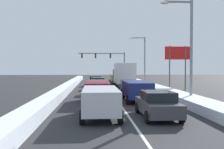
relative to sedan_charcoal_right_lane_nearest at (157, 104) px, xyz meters
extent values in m
plane|color=#28282B|center=(-1.60, 13.65, -0.76)|extent=(135.41, 135.41, 0.00)
cube|color=silver|center=(-1.60, 18.85, -0.76)|extent=(0.14, 57.29, 0.01)
cube|color=silver|center=(3.70, 18.85, -0.45)|extent=(2.03, 57.29, 0.62)
cube|color=silver|center=(-6.90, 18.85, -0.37)|extent=(1.22, 57.29, 0.78)
cube|color=#38383D|center=(0.00, 0.04, -0.13)|extent=(1.82, 4.50, 0.70)
cube|color=black|center=(0.00, -0.11, 0.47)|extent=(1.64, 2.20, 0.55)
cube|color=red|center=(-0.69, -2.16, -0.01)|extent=(0.24, 0.08, 0.14)
cube|color=red|center=(0.69, -2.16, -0.01)|extent=(0.24, 0.08, 0.14)
cylinder|color=black|center=(-0.89, 1.59, -0.43)|extent=(0.22, 0.66, 0.66)
cylinder|color=black|center=(0.89, 1.59, -0.43)|extent=(0.22, 0.66, 0.66)
cylinder|color=black|center=(-0.89, -1.51, -0.43)|extent=(0.22, 0.66, 0.66)
cylinder|color=black|center=(0.89, -1.51, -0.43)|extent=(0.22, 0.66, 0.66)
cube|color=navy|center=(-0.04, 7.00, 0.28)|extent=(1.95, 4.90, 1.25)
cube|color=black|center=(-0.04, 4.59, 0.56)|extent=(1.56, 0.06, 0.55)
cube|color=red|center=(-0.82, 4.60, 0.18)|extent=(0.20, 0.08, 0.28)
cube|color=red|center=(0.74, 4.60, 0.18)|extent=(0.20, 0.08, 0.28)
cylinder|color=black|center=(-1.00, 8.70, -0.39)|extent=(0.25, 0.74, 0.74)
cylinder|color=black|center=(0.91, 8.70, -0.39)|extent=(0.25, 0.74, 0.74)
cylinder|color=black|center=(-1.00, 5.30, -0.39)|extent=(0.25, 0.74, 0.74)
cylinder|color=black|center=(0.91, 5.30, -0.39)|extent=(0.25, 0.74, 0.74)
cube|color=slate|center=(0.14, 13.20, -0.13)|extent=(1.82, 4.50, 0.70)
cube|color=black|center=(0.14, 13.05, 0.47)|extent=(1.64, 2.20, 0.55)
cube|color=red|center=(-0.55, 11.00, -0.01)|extent=(0.24, 0.08, 0.14)
cube|color=red|center=(0.83, 11.00, -0.01)|extent=(0.24, 0.08, 0.14)
cylinder|color=black|center=(-0.75, 14.75, -0.43)|extent=(0.22, 0.66, 0.66)
cylinder|color=black|center=(1.03, 14.75, -0.43)|extent=(0.22, 0.66, 0.66)
cylinder|color=black|center=(-0.75, 11.65, -0.43)|extent=(0.22, 0.66, 0.66)
cylinder|color=black|center=(1.03, 11.65, -0.43)|extent=(0.22, 0.66, 0.66)
cube|color=#1E5633|center=(0.30, 22.61, 0.80)|extent=(2.35, 2.20, 2.00)
cube|color=silver|center=(0.30, 19.01, 1.30)|extent=(2.35, 5.00, 2.60)
cylinder|color=black|center=(-0.82, 22.91, -0.30)|extent=(0.28, 0.92, 0.92)
cylinder|color=black|center=(1.43, 22.91, -0.30)|extent=(0.28, 0.92, 0.92)
cylinder|color=black|center=(-0.82, 17.51, -0.30)|extent=(0.28, 0.92, 0.92)
cylinder|color=black|center=(1.43, 17.51, -0.30)|extent=(0.28, 0.92, 0.92)
cube|color=#937F60|center=(0.03, 27.84, 0.28)|extent=(1.95, 4.90, 1.25)
cube|color=black|center=(0.03, 25.43, 0.56)|extent=(1.56, 0.06, 0.55)
cube|color=red|center=(-0.75, 25.44, 0.18)|extent=(0.20, 0.08, 0.28)
cube|color=red|center=(0.81, 25.44, 0.18)|extent=(0.20, 0.08, 0.28)
cylinder|color=black|center=(-0.93, 29.54, -0.39)|extent=(0.25, 0.74, 0.74)
cylinder|color=black|center=(0.98, 29.54, -0.39)|extent=(0.25, 0.74, 0.74)
cylinder|color=black|center=(-0.93, 26.14, -0.39)|extent=(0.25, 0.74, 0.74)
cylinder|color=black|center=(0.98, 26.14, -0.39)|extent=(0.25, 0.74, 0.74)
cube|color=#B7BABF|center=(-3.23, 0.17, 0.28)|extent=(1.95, 4.90, 1.25)
cube|color=black|center=(-3.23, -2.24, 0.56)|extent=(1.56, 0.06, 0.55)
cube|color=red|center=(-4.01, -2.23, 0.18)|extent=(0.20, 0.08, 0.28)
cube|color=red|center=(-2.45, -2.23, 0.18)|extent=(0.20, 0.08, 0.28)
cylinder|color=black|center=(-4.19, 1.87, -0.39)|extent=(0.25, 0.74, 0.74)
cylinder|color=black|center=(-2.28, 1.87, -0.39)|extent=(0.25, 0.74, 0.74)
cylinder|color=black|center=(-4.19, -1.53, -0.39)|extent=(0.25, 0.74, 0.74)
cylinder|color=black|center=(-2.28, -1.53, -0.39)|extent=(0.25, 0.74, 0.74)
cube|color=maroon|center=(-3.33, 6.79, 0.28)|extent=(1.95, 4.90, 1.25)
cube|color=black|center=(-3.33, 4.38, 0.56)|extent=(1.56, 0.06, 0.55)
cube|color=red|center=(-4.11, 4.39, 0.18)|extent=(0.20, 0.08, 0.28)
cube|color=red|center=(-2.55, 4.39, 0.18)|extent=(0.20, 0.08, 0.28)
cylinder|color=black|center=(-4.29, 8.49, -0.39)|extent=(0.25, 0.74, 0.74)
cylinder|color=black|center=(-2.38, 8.49, -0.39)|extent=(0.25, 0.74, 0.74)
cylinder|color=black|center=(-4.29, 5.09, -0.39)|extent=(0.25, 0.74, 0.74)
cylinder|color=black|center=(-2.38, 5.09, -0.39)|extent=(0.25, 0.74, 0.74)
cube|color=black|center=(-3.17, 13.08, -0.13)|extent=(1.82, 4.50, 0.70)
cube|color=black|center=(-3.17, 12.93, 0.47)|extent=(1.64, 2.20, 0.55)
cube|color=red|center=(-3.86, 10.88, -0.01)|extent=(0.24, 0.08, 0.14)
cube|color=red|center=(-2.48, 10.88, -0.01)|extent=(0.24, 0.08, 0.14)
cylinder|color=black|center=(-4.06, 14.63, -0.43)|extent=(0.22, 0.66, 0.66)
cylinder|color=black|center=(-2.28, 14.63, -0.43)|extent=(0.22, 0.66, 0.66)
cylinder|color=black|center=(-4.06, 11.53, -0.43)|extent=(0.22, 0.66, 0.66)
cylinder|color=black|center=(-2.28, 11.53, -0.43)|extent=(0.22, 0.66, 0.66)
cube|color=maroon|center=(-3.14, 19.13, -0.13)|extent=(1.82, 4.50, 0.70)
cube|color=black|center=(-3.14, 18.98, 0.47)|extent=(1.64, 2.20, 0.55)
cube|color=red|center=(-3.83, 16.93, -0.01)|extent=(0.24, 0.08, 0.14)
cube|color=red|center=(-2.44, 16.93, -0.01)|extent=(0.24, 0.08, 0.14)
cylinder|color=black|center=(-4.03, 20.68, -0.43)|extent=(0.22, 0.66, 0.66)
cylinder|color=black|center=(-2.25, 20.68, -0.43)|extent=(0.22, 0.66, 0.66)
cylinder|color=black|center=(-4.03, 17.58, -0.43)|extent=(0.22, 0.66, 0.66)
cylinder|color=black|center=(-2.25, 17.58, -0.43)|extent=(0.22, 0.66, 0.66)
cube|color=silver|center=(-3.43, 25.25, -0.13)|extent=(1.82, 4.50, 0.70)
cube|color=black|center=(-3.43, 25.10, 0.47)|extent=(1.64, 2.20, 0.55)
cube|color=red|center=(-4.13, 23.05, -0.01)|extent=(0.24, 0.08, 0.14)
cube|color=red|center=(-2.74, 23.05, -0.01)|extent=(0.24, 0.08, 0.14)
cylinder|color=black|center=(-4.32, 26.80, -0.43)|extent=(0.22, 0.66, 0.66)
cylinder|color=black|center=(-2.54, 26.80, -0.43)|extent=(0.22, 0.66, 0.66)
cylinder|color=black|center=(-4.32, 23.70, -0.43)|extent=(0.22, 0.66, 0.66)
cylinder|color=black|center=(-2.54, 23.70, -0.43)|extent=(0.22, 0.66, 0.66)
cylinder|color=slate|center=(3.30, 44.89, 2.34)|extent=(0.28, 0.28, 6.20)
cube|color=slate|center=(-1.93, 44.89, 5.19)|extent=(10.46, 0.20, 0.20)
cube|color=black|center=(0.10, 44.89, 4.61)|extent=(0.34, 0.34, 0.95)
sphere|color=#4C0A0A|center=(0.10, 44.71, 4.90)|extent=(0.22, 0.22, 0.22)
sphere|color=#F2AD14|center=(0.10, 44.71, 4.61)|extent=(0.22, 0.22, 0.22)
sphere|color=#0C3819|center=(0.10, 44.71, 4.33)|extent=(0.22, 0.22, 0.22)
cube|color=black|center=(-3.30, 44.89, 4.61)|extent=(0.34, 0.34, 0.95)
sphere|color=#4C0A0A|center=(-3.30, 44.71, 4.90)|extent=(0.22, 0.22, 0.22)
sphere|color=#F2AD14|center=(-3.30, 44.71, 4.61)|extent=(0.22, 0.22, 0.22)
sphere|color=#0C3819|center=(-3.30, 44.71, 4.33)|extent=(0.22, 0.22, 0.22)
cube|color=black|center=(-6.36, 44.89, 4.61)|extent=(0.34, 0.34, 0.95)
sphere|color=#4C0A0A|center=(-6.36, 44.71, 4.90)|extent=(0.22, 0.22, 0.22)
sphere|color=#F2AD14|center=(-6.36, 44.71, 4.61)|extent=(0.22, 0.22, 0.22)
sphere|color=#0C3819|center=(-6.36, 44.71, 4.33)|extent=(0.22, 0.22, 0.22)
cylinder|color=gray|center=(4.15, 5.83, 3.33)|extent=(0.22, 0.22, 8.18)
cube|color=gray|center=(3.05, 5.83, 7.27)|extent=(2.20, 0.14, 0.14)
ellipsoid|color=#EAE5C6|center=(1.95, 5.83, 7.17)|extent=(0.70, 0.36, 0.24)
cylinder|color=gray|center=(4.45, 26.67, 3.06)|extent=(0.22, 0.22, 7.65)
cube|color=gray|center=(3.35, 26.67, 6.73)|extent=(2.20, 0.14, 0.14)
ellipsoid|color=#EAE5C6|center=(2.25, 26.67, 6.63)|extent=(0.70, 0.36, 0.24)
cylinder|color=#59595B|center=(5.71, 17.16, 1.99)|extent=(0.16, 0.16, 5.50)
cylinder|color=#59595B|center=(7.71, 17.16, 1.99)|extent=(0.16, 0.16, 5.50)
cube|color=red|center=(6.71, 17.16, 3.84)|extent=(3.20, 0.12, 1.60)
camera|label=1|loc=(-3.59, -14.59, 2.12)|focal=41.98mm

